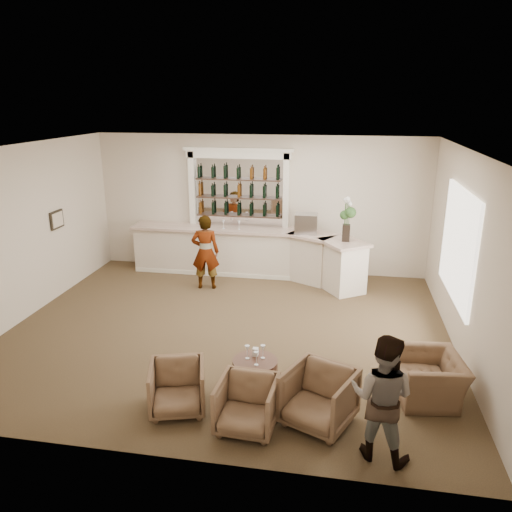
{
  "coord_description": "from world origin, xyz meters",
  "views": [
    {
      "loc": [
        1.98,
        -8.19,
        4.1
      ],
      "look_at": [
        0.37,
        0.9,
        1.17
      ],
      "focal_mm": 35.0,
      "sensor_mm": 36.0,
      "label": 1
    }
  ],
  "objects_px": {
    "armchair_left": "(177,388)",
    "flower_vase": "(347,216)",
    "bar_counter": "(249,253)",
    "armchair_center": "(247,405)",
    "espresso_machine": "(306,223)",
    "sommelier": "(205,252)",
    "armchair_right": "(319,397)",
    "cocktail_table": "(255,376)",
    "armchair_far": "(429,378)",
    "guest": "(382,397)"
  },
  "relations": [
    {
      "from": "armchair_far",
      "to": "cocktail_table",
      "type": "bearing_deg",
      "value": -91.89
    },
    {
      "from": "cocktail_table",
      "to": "espresso_machine",
      "type": "height_order",
      "value": "espresso_machine"
    },
    {
      "from": "armchair_left",
      "to": "armchair_right",
      "type": "xyz_separation_m",
      "value": [
        1.91,
        0.04,
        0.04
      ]
    },
    {
      "from": "guest",
      "to": "armchair_center",
      "type": "bearing_deg",
      "value": 9.82
    },
    {
      "from": "armchair_left",
      "to": "flower_vase",
      "type": "relative_size",
      "value": 0.78
    },
    {
      "from": "armchair_left",
      "to": "flower_vase",
      "type": "distance_m",
      "value": 5.59
    },
    {
      "from": "bar_counter",
      "to": "armchair_far",
      "type": "height_order",
      "value": "bar_counter"
    },
    {
      "from": "bar_counter",
      "to": "armchair_left",
      "type": "bearing_deg",
      "value": -89.41
    },
    {
      "from": "armchair_center",
      "to": "espresso_machine",
      "type": "relative_size",
      "value": 1.49
    },
    {
      "from": "bar_counter",
      "to": "armchair_far",
      "type": "relative_size",
      "value": 5.8
    },
    {
      "from": "armchair_right",
      "to": "armchair_far",
      "type": "distance_m",
      "value": 1.75
    },
    {
      "from": "sommelier",
      "to": "armchair_left",
      "type": "xyz_separation_m",
      "value": [
        0.87,
        -4.58,
        -0.5
      ]
    },
    {
      "from": "cocktail_table",
      "to": "armchair_right",
      "type": "bearing_deg",
      "value": -32.42
    },
    {
      "from": "flower_vase",
      "to": "armchair_far",
      "type": "bearing_deg",
      "value": -73.04
    },
    {
      "from": "armchair_far",
      "to": "armchair_right",
      "type": "bearing_deg",
      "value": -68.19
    },
    {
      "from": "armchair_center",
      "to": "flower_vase",
      "type": "height_order",
      "value": "flower_vase"
    },
    {
      "from": "armchair_center",
      "to": "bar_counter",
      "type": "bearing_deg",
      "value": 104.09
    },
    {
      "from": "armchair_left",
      "to": "armchair_right",
      "type": "height_order",
      "value": "armchair_right"
    },
    {
      "from": "bar_counter",
      "to": "flower_vase",
      "type": "relative_size",
      "value": 5.9
    },
    {
      "from": "guest",
      "to": "flower_vase",
      "type": "bearing_deg",
      "value": -67.68
    },
    {
      "from": "armchair_left",
      "to": "espresso_machine",
      "type": "bearing_deg",
      "value": 60.59
    },
    {
      "from": "sommelier",
      "to": "armchair_right",
      "type": "bearing_deg",
      "value": 112.05
    },
    {
      "from": "cocktail_table",
      "to": "armchair_center",
      "type": "xyz_separation_m",
      "value": [
        0.05,
        -0.87,
        0.1
      ]
    },
    {
      "from": "armchair_left",
      "to": "armchair_far",
      "type": "distance_m",
      "value": 3.54
    },
    {
      "from": "armchair_far",
      "to": "sommelier",
      "type": "bearing_deg",
      "value": -138.55
    },
    {
      "from": "guest",
      "to": "cocktail_table",
      "type": "bearing_deg",
      "value": -15.37
    },
    {
      "from": "espresso_machine",
      "to": "armchair_far",
      "type": "bearing_deg",
      "value": -66.33
    },
    {
      "from": "flower_vase",
      "to": "armchair_center",
      "type": "bearing_deg",
      "value": -102.78
    },
    {
      "from": "armchair_right",
      "to": "sommelier",
      "type": "bearing_deg",
      "value": 145.33
    },
    {
      "from": "sommelier",
      "to": "armchair_right",
      "type": "relative_size",
      "value": 1.99
    },
    {
      "from": "cocktail_table",
      "to": "flower_vase",
      "type": "distance_m",
      "value": 4.72
    },
    {
      "from": "bar_counter",
      "to": "flower_vase",
      "type": "bearing_deg",
      "value": -14.58
    },
    {
      "from": "guest",
      "to": "espresso_machine",
      "type": "xyz_separation_m",
      "value": [
        -1.37,
        5.95,
        0.58
      ]
    },
    {
      "from": "bar_counter",
      "to": "armchair_right",
      "type": "relative_size",
      "value": 6.75
    },
    {
      "from": "armchair_right",
      "to": "flower_vase",
      "type": "distance_m",
      "value": 5.1
    },
    {
      "from": "sommelier",
      "to": "espresso_machine",
      "type": "relative_size",
      "value": 3.3
    },
    {
      "from": "cocktail_table",
      "to": "sommelier",
      "type": "height_order",
      "value": "sommelier"
    },
    {
      "from": "armchair_left",
      "to": "armchair_far",
      "type": "xyz_separation_m",
      "value": [
        3.43,
        0.91,
        -0.02
      ]
    },
    {
      "from": "armchair_right",
      "to": "flower_vase",
      "type": "relative_size",
      "value": 0.87
    },
    {
      "from": "armchair_far",
      "to": "espresso_machine",
      "type": "height_order",
      "value": "espresso_machine"
    },
    {
      "from": "bar_counter",
      "to": "sommelier",
      "type": "distance_m",
      "value": 1.29
    },
    {
      "from": "bar_counter",
      "to": "flower_vase",
      "type": "xyz_separation_m",
      "value": [
        2.24,
        -0.58,
        1.11
      ]
    },
    {
      "from": "armchair_far",
      "to": "armchair_left",
      "type": "bearing_deg",
      "value": -83.2
    },
    {
      "from": "cocktail_table",
      "to": "espresso_machine",
      "type": "bearing_deg",
      "value": 86.24
    },
    {
      "from": "guest",
      "to": "armchair_left",
      "type": "relative_size",
      "value": 2.09
    },
    {
      "from": "armchair_left",
      "to": "armchair_far",
      "type": "height_order",
      "value": "armchair_left"
    },
    {
      "from": "cocktail_table",
      "to": "armchair_center",
      "type": "relative_size",
      "value": 0.86
    },
    {
      "from": "armchair_left",
      "to": "armchair_right",
      "type": "distance_m",
      "value": 1.91
    },
    {
      "from": "armchair_far",
      "to": "bar_counter",
      "type": "bearing_deg",
      "value": -151.13
    },
    {
      "from": "sommelier",
      "to": "armchair_right",
      "type": "xyz_separation_m",
      "value": [
        2.78,
        -4.54,
        -0.46
      ]
    }
  ]
}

